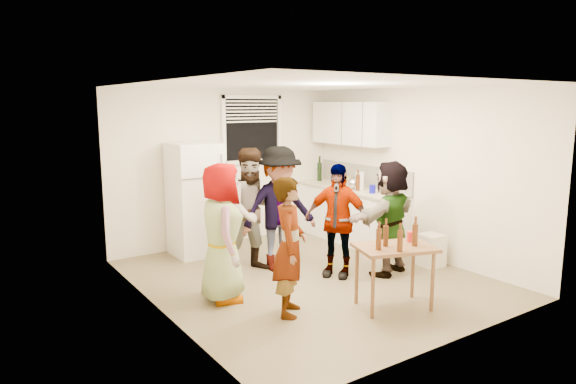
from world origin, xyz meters
TOP-DOWN VIEW (x-y plane):
  - room at (0.00, 0.00)m, footprint 4.00×4.50m
  - window at (0.45, 2.21)m, footprint 1.12×0.10m
  - refrigerator at (-0.75, 1.88)m, footprint 0.70×0.70m
  - counter_lower at (1.70, 1.15)m, footprint 0.60×2.20m
  - countertop at (1.70, 1.15)m, footprint 0.64×2.22m
  - backsplash at (1.99, 1.15)m, footprint 0.03×2.20m
  - upper_cabinets at (1.83, 1.35)m, footprint 0.34×1.60m
  - kettle at (1.65, 1.02)m, footprint 0.30×0.28m
  - paper_towel at (1.68, 0.90)m, footprint 0.13×0.13m
  - wine_bottle at (1.75, 2.05)m, footprint 0.08×0.08m
  - beer_bottle_counter at (1.60, 0.86)m, footprint 0.07×0.07m
  - blue_cup at (1.62, 0.55)m, footprint 0.10×0.10m
  - picture_frame at (1.92, 1.48)m, footprint 0.02×0.17m
  - trash_bin at (1.74, -0.54)m, footprint 0.33×0.33m
  - serving_table at (0.21, -1.32)m, footprint 0.98×0.80m
  - beer_bottle_table at (0.40, -1.43)m, footprint 0.06×0.06m
  - red_cup at (0.49, -1.28)m, footprint 0.09×0.09m
  - guest_grey at (-1.27, -0.03)m, footprint 1.78×1.25m
  - guest_stripe at (-0.86, -0.80)m, footprint 1.52×1.38m
  - guest_back_left at (-0.44, 0.68)m, footprint 1.08×1.80m
  - guest_back_right at (-0.10, 0.56)m, footprint 1.28×1.81m
  - guest_black at (0.37, -0.11)m, footprint 1.75×1.57m
  - guest_orange at (1.02, -0.43)m, footprint 1.78×1.86m

SIDE VIEW (x-z plane):
  - room at x=0.00m, z-range -1.25..1.25m
  - serving_table at x=0.21m, z-range -0.36..0.36m
  - guest_grey at x=-1.27m, z-range -0.26..0.26m
  - guest_stripe at x=-0.86m, z-range -0.18..0.18m
  - guest_back_left at x=-0.44m, z-range -0.32..0.32m
  - guest_back_right at x=-0.10m, z-range -0.32..0.32m
  - guest_black at x=0.37m, z-range -0.18..0.18m
  - guest_orange at x=1.02m, z-range -0.23..0.23m
  - trash_bin at x=1.74m, z-range 0.02..0.48m
  - counter_lower at x=1.70m, z-range 0.00..0.86m
  - beer_bottle_table at x=0.40m, z-range 0.59..0.84m
  - red_cup at x=0.49m, z-range 0.65..0.77m
  - refrigerator at x=-0.75m, z-range 0.00..1.70m
  - countertop at x=1.70m, z-range 0.86..0.90m
  - kettle at x=1.65m, z-range 0.79..1.01m
  - paper_towel at x=1.68m, z-range 0.76..1.04m
  - wine_bottle at x=1.75m, z-range 0.73..1.07m
  - blue_cup at x=1.62m, z-range 0.83..0.97m
  - beer_bottle_counter at x=1.60m, z-range 0.77..1.03m
  - picture_frame at x=1.92m, z-range 0.90..1.04m
  - backsplash at x=1.99m, z-range 0.90..1.26m
  - window at x=0.45m, z-range 1.32..2.38m
  - upper_cabinets at x=1.83m, z-range 1.60..2.30m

